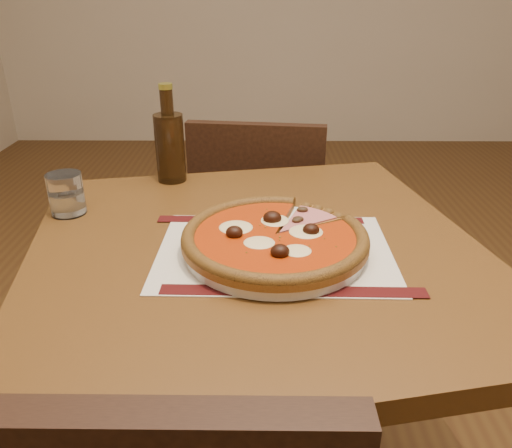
{
  "coord_description": "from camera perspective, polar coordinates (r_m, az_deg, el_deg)",
  "views": [
    {
      "loc": [
        -0.46,
        -1.09,
        1.17
      ],
      "look_at": [
        -0.47,
        -0.27,
        0.78
      ],
      "focal_mm": 35.0,
      "sensor_mm": 36.0,
      "label": 1
    }
  ],
  "objects": [
    {
      "name": "bottle",
      "position": [
        1.19,
        -9.82,
        8.97
      ],
      "size": [
        0.07,
        0.07,
        0.23
      ],
      "color": "#34200D",
      "rests_on": "table"
    },
    {
      "name": "ham_slice",
      "position": [
        0.94,
        6.38,
        0.55
      ],
      "size": [
        0.13,
        0.14,
        0.02
      ],
      "rotation": [
        0.0,
        0.0,
        0.86
      ],
      "color": "olive",
      "rests_on": "plate"
    },
    {
      "name": "chair_far",
      "position": [
        1.61,
        0.41,
        -0.12
      ],
      "size": [
        0.44,
        0.44,
        0.83
      ],
      "rotation": [
        0.0,
        0.0,
        3.02
      ],
      "color": "black",
      "rests_on": "ground"
    },
    {
      "name": "water_glass",
      "position": [
        1.08,
        -20.87,
        3.22
      ],
      "size": [
        0.09,
        0.09,
        0.08
      ],
      "primitive_type": "cylinder",
      "rotation": [
        0.0,
        0.0,
        0.41
      ],
      "color": "white",
      "rests_on": "table"
    },
    {
      "name": "plate",
      "position": [
        0.87,
        2.15,
        -2.56
      ],
      "size": [
        0.31,
        0.31,
        0.02
      ],
      "primitive_type": "cylinder",
      "color": "white",
      "rests_on": "placemat"
    },
    {
      "name": "table",
      "position": [
        0.95,
        -0.01,
        -7.67
      ],
      "size": [
        0.94,
        0.94,
        0.75
      ],
      "rotation": [
        0.0,
        0.0,
        0.19
      ],
      "color": "brown",
      "rests_on": "ground"
    },
    {
      "name": "pizza",
      "position": [
        0.86,
        2.16,
        -1.4
      ],
      "size": [
        0.32,
        0.32,
        0.04
      ],
      "color": "olive",
      "rests_on": "plate"
    },
    {
      "name": "placemat",
      "position": [
        0.88,
        2.14,
        -3.13
      ],
      "size": [
        0.41,
        0.3,
        0.0
      ],
      "primitive_type": "cube",
      "rotation": [
        0.0,
        0.0,
        -0.02
      ],
      "color": "beige",
      "rests_on": "table"
    }
  ]
}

